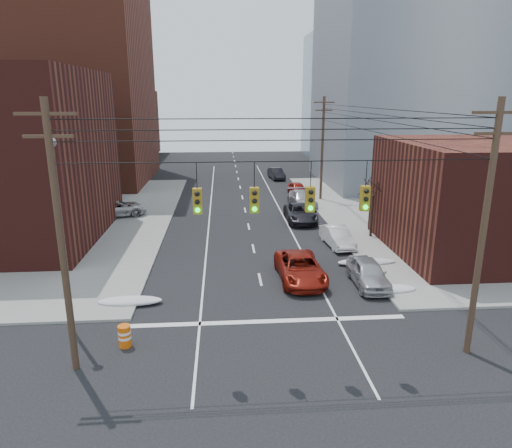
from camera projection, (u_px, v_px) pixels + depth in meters
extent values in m
plane|color=black|center=(287.00, 405.00, 16.86)|extent=(160.00, 160.00, 0.00)
cube|color=brown|center=(46.00, 63.00, 57.16)|extent=(24.00, 20.00, 30.00)
cube|color=#451814|center=(93.00, 124.00, 84.41)|extent=(22.00, 18.00, 12.00)
cube|color=gray|center=(413.00, 84.00, 57.32)|extent=(22.00, 20.00, 25.00)
cube|color=gray|center=(365.00, 96.00, 82.83)|extent=(20.00, 18.00, 22.00)
cube|color=#451814|center=(507.00, 198.00, 32.44)|extent=(16.00, 12.00, 8.00)
cylinder|color=#473323|center=(61.00, 244.00, 17.64)|extent=(0.28, 0.28, 11.00)
cube|color=#473323|center=(46.00, 114.00, 16.32)|extent=(2.20, 0.12, 0.12)
cube|color=#473323|center=(48.00, 136.00, 16.54)|extent=(1.80, 0.12, 0.12)
cylinder|color=#473323|center=(483.00, 234.00, 18.87)|extent=(0.28, 0.28, 11.00)
cube|color=#473323|center=(500.00, 112.00, 17.55)|extent=(2.20, 0.12, 0.12)
cube|color=#473323|center=(497.00, 134.00, 17.76)|extent=(1.80, 0.12, 0.12)
cylinder|color=#473323|center=(322.00, 150.00, 48.63)|extent=(0.28, 0.28, 11.00)
cube|color=#473323|center=(324.00, 102.00, 47.31)|extent=(2.20, 0.12, 0.12)
cube|color=#473323|center=(324.00, 110.00, 47.52)|extent=(1.80, 0.12, 0.12)
cylinder|color=black|center=(280.00, 161.00, 17.42)|extent=(17.00, 0.04, 0.04)
cylinder|color=black|center=(197.00, 175.00, 17.32)|extent=(0.03, 0.03, 1.00)
cube|color=olive|center=(198.00, 201.00, 17.59)|extent=(0.35, 0.30, 1.00)
sphere|color=black|center=(197.00, 194.00, 17.34)|extent=(0.20, 0.20, 0.20)
sphere|color=black|center=(197.00, 202.00, 17.43)|extent=(0.20, 0.20, 0.20)
sphere|color=#0CE526|center=(198.00, 210.00, 17.52)|extent=(0.20, 0.20, 0.20)
cylinder|color=black|center=(254.00, 175.00, 17.48)|extent=(0.03, 0.03, 1.00)
cube|color=olive|center=(254.00, 200.00, 17.75)|extent=(0.35, 0.30, 1.00)
sphere|color=black|center=(255.00, 193.00, 17.50)|extent=(0.20, 0.20, 0.20)
sphere|color=black|center=(255.00, 201.00, 17.59)|extent=(0.20, 0.20, 0.20)
sphere|color=#0CE526|center=(255.00, 209.00, 17.68)|extent=(0.20, 0.20, 0.20)
cylinder|color=black|center=(311.00, 174.00, 17.64)|extent=(0.03, 0.03, 1.00)
cube|color=olive|center=(310.00, 199.00, 17.91)|extent=(0.35, 0.30, 1.00)
sphere|color=black|center=(311.00, 192.00, 17.66)|extent=(0.20, 0.20, 0.20)
sphere|color=black|center=(311.00, 200.00, 17.75)|extent=(0.20, 0.20, 0.20)
sphere|color=#0CE526|center=(311.00, 208.00, 17.83)|extent=(0.20, 0.20, 0.20)
cylinder|color=black|center=(366.00, 173.00, 17.80)|extent=(0.03, 0.03, 1.00)
cube|color=olive|center=(365.00, 198.00, 18.07)|extent=(0.35, 0.30, 1.00)
sphere|color=black|center=(367.00, 191.00, 17.82)|extent=(0.20, 0.20, 0.20)
sphere|color=black|center=(366.00, 199.00, 17.91)|extent=(0.20, 0.20, 0.20)
sphere|color=#0CE526|center=(366.00, 207.00, 17.99)|extent=(0.20, 0.20, 0.20)
cylinder|color=gray|center=(63.00, 245.00, 20.72)|extent=(0.18, 0.18, 9.00)
sphere|color=gray|center=(51.00, 142.00, 19.48)|extent=(0.44, 0.44, 0.44)
cylinder|color=black|center=(372.00, 217.00, 36.28)|extent=(0.20, 0.20, 3.50)
cylinder|color=black|center=(378.00, 188.00, 35.80)|extent=(0.27, 0.82, 1.19)
cylinder|color=black|center=(374.00, 186.00, 36.20)|extent=(1.17, 0.54, 1.38)
cylinder|color=black|center=(366.00, 185.00, 36.30)|extent=(1.44, 1.00, 1.48)
cylinder|color=black|center=(369.00, 188.00, 35.69)|extent=(0.17, 0.84, 1.19)
cylinder|color=black|center=(370.00, 188.00, 35.20)|extent=(0.82, 0.99, 1.40)
cylinder|color=black|center=(378.00, 189.00, 34.81)|extent=(1.74, 0.21, 1.43)
cylinder|color=black|center=(379.00, 189.00, 35.46)|extent=(0.48, 0.73, 1.20)
ellipsoid|color=silver|center=(130.00, 301.00, 24.91)|extent=(3.50, 1.08, 0.42)
ellipsoid|color=silver|center=(391.00, 289.00, 26.46)|extent=(3.00, 1.08, 0.42)
ellipsoid|color=silver|center=(367.00, 262.00, 30.78)|extent=(4.00, 1.08, 0.42)
imported|color=maroon|center=(300.00, 268.00, 28.11)|extent=(2.76, 5.75, 1.58)
imported|color=#AEAFB3|center=(368.00, 273.00, 27.35)|extent=(1.90, 4.61, 1.56)
imported|color=silver|center=(337.00, 237.00, 34.58)|extent=(1.98, 4.59, 1.47)
imported|color=black|center=(300.00, 213.00, 41.38)|extent=(2.64, 5.61, 1.55)
imported|color=#A2A2A7|center=(302.00, 199.00, 46.97)|extent=(2.68, 5.62, 1.58)
imported|color=maroon|center=(298.00, 189.00, 52.41)|extent=(2.14, 4.44, 1.46)
imported|color=black|center=(276.00, 174.00, 62.71)|extent=(2.15, 4.71, 1.50)
imported|color=white|center=(86.00, 215.00, 40.38)|extent=(4.25, 1.68, 1.38)
imported|color=#ACADB1|center=(116.00, 208.00, 42.60)|extent=(6.05, 4.22, 1.53)
imported|color=black|center=(13.00, 221.00, 38.31)|extent=(5.31, 3.26, 1.44)
imported|color=silver|center=(39.00, 214.00, 40.66)|extent=(4.78, 3.10, 1.51)
cylinder|color=#DB5A0B|center=(125.00, 336.00, 20.67)|extent=(0.76, 0.76, 1.03)
cylinder|color=white|center=(124.00, 332.00, 20.61)|extent=(0.78, 0.78, 0.12)
cylinder|color=white|center=(125.00, 337.00, 20.68)|extent=(0.78, 0.78, 0.12)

